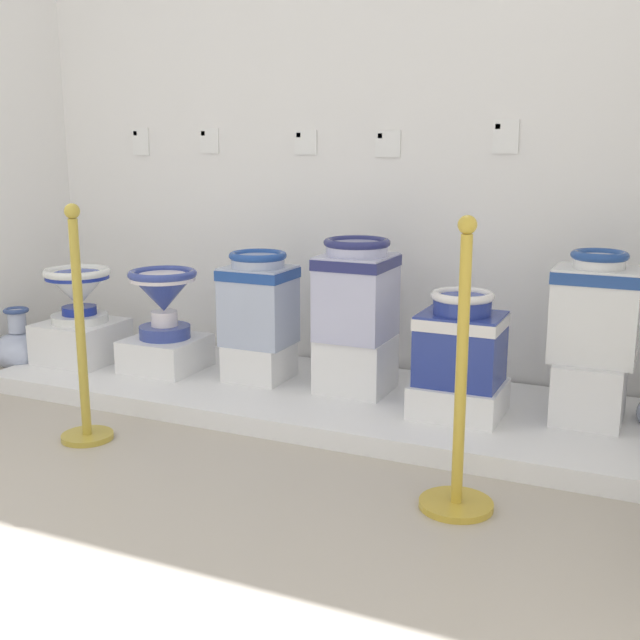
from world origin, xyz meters
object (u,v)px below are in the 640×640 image
(plinth_block_leftmost, at_px, (356,364))
(plinth_block_slender_white, at_px, (589,390))
(decorative_vase_corner, at_px, (19,349))
(info_placard_fifth, at_px, (506,136))
(plinth_block_rightmost, at_px, (260,361))
(antique_toilet_leftmost, at_px, (357,286))
(info_placard_second, at_px, (209,141))
(antique_toilet_slender_white, at_px, (596,306))
(plinth_block_pale_glazed, at_px, (166,353))
(plinth_block_squat_floral, at_px, (82,341))
(antique_toilet_rightmost, at_px, (259,296))
(stanchion_post_near_right, at_px, (459,427))
(info_placard_first, at_px, (141,141))
(antique_toilet_squat_floral, at_px, (78,289))
(antique_toilet_pale_glazed, at_px, (163,294))
(antique_toilet_tall_cobalt, at_px, (461,337))
(stanchion_post_near_left, at_px, (82,363))
(plinth_block_tall_cobalt, at_px, (458,398))
(info_placard_third, at_px, (306,142))
(info_placard_fourth, at_px, (388,144))

(plinth_block_leftmost, relative_size, plinth_block_slender_white, 0.94)
(decorative_vase_corner, bearing_deg, info_placard_fifth, 15.80)
(plinth_block_rightmost, bearing_deg, antique_toilet_leftmost, 1.61)
(info_placard_second, bearing_deg, antique_toilet_slender_white, -11.19)
(plinth_block_pale_glazed, height_order, decorative_vase_corner, decorative_vase_corner)
(decorative_vase_corner, bearing_deg, plinth_block_slender_white, 5.30)
(info_placard_fifth, bearing_deg, plinth_block_rightmost, -156.62)
(plinth_block_slender_white, xyz_separation_m, info_placard_second, (-2.13, 0.42, 1.04))
(plinth_block_squat_floral, relative_size, plinth_block_slender_white, 1.14)
(plinth_block_squat_floral, height_order, antique_toilet_rightmost, antique_toilet_rightmost)
(info_placard_second, bearing_deg, stanchion_post_near_right, -36.04)
(antique_toilet_leftmost, distance_m, antique_toilet_slender_white, 1.06)
(info_placard_first, bearing_deg, plinth_block_pale_glazed, -46.96)
(antique_toilet_squat_floral, height_order, antique_toilet_pale_glazed, antique_toilet_pale_glazed)
(plinth_block_leftmost, height_order, plinth_block_slender_white, same)
(info_placard_first, relative_size, decorative_vase_corner, 0.42)
(plinth_block_rightmost, bearing_deg, plinth_block_pale_glazed, -173.62)
(antique_toilet_rightmost, xyz_separation_m, info_placard_first, (-1.02, 0.47, 0.74))
(antique_toilet_tall_cobalt, height_order, info_placard_second, info_placard_second)
(info_placard_second, xyz_separation_m, stanchion_post_near_left, (0.17, -1.32, -0.92))
(decorative_vase_corner, bearing_deg, stanchion_post_near_left, -32.15)
(antique_toilet_pale_glazed, xyz_separation_m, antique_toilet_leftmost, (1.04, 0.07, 0.11))
(plinth_block_slender_white, distance_m, antique_toilet_slender_white, 0.37)
(plinth_block_rightmost, height_order, decorative_vase_corner, decorative_vase_corner)
(plinth_block_tall_cobalt, xyz_separation_m, info_placard_fifth, (0.03, 0.58, 1.12))
(plinth_block_tall_cobalt, height_order, info_placard_first, info_placard_first)
(antique_toilet_rightmost, xyz_separation_m, decorative_vase_corner, (-1.38, -0.23, -0.37))
(plinth_block_rightmost, xyz_separation_m, stanchion_post_near_left, (-0.38, -0.86, 0.17))
(antique_toilet_slender_white, bearing_deg, plinth_block_slender_white, 45.00)
(antique_toilet_leftmost, xyz_separation_m, antique_toilet_slender_white, (1.06, 0.03, -0.01))
(plinth_block_leftmost, relative_size, antique_toilet_slender_white, 0.70)
(plinth_block_slender_white, xyz_separation_m, info_placard_third, (-1.54, 0.42, 1.03))
(decorative_vase_corner, height_order, stanchion_post_near_left, stanchion_post_near_left)
(plinth_block_leftmost, xyz_separation_m, info_placard_fifth, (0.57, 0.45, 1.06))
(plinth_block_tall_cobalt, distance_m, stanchion_post_near_right, 0.76)
(antique_toilet_squat_floral, bearing_deg, info_placard_third, 28.14)
(antique_toilet_squat_floral, height_order, antique_toilet_tall_cobalt, antique_toilet_tall_cobalt)
(info_placard_first, height_order, decorative_vase_corner, info_placard_first)
(antique_toilet_squat_floral, xyz_separation_m, plinth_block_slender_white, (2.62, 0.16, -0.26))
(antique_toilet_pale_glazed, relative_size, info_placard_fifth, 2.28)
(antique_toilet_slender_white, height_order, info_placard_fourth, info_placard_fourth)
(info_placard_second, xyz_separation_m, decorative_vase_corner, (-0.82, -0.70, -1.12))
(antique_toilet_rightmost, xyz_separation_m, info_placard_fifth, (1.08, 0.47, 0.77))
(antique_toilet_slender_white, height_order, decorative_vase_corner, antique_toilet_slender_white)
(plinth_block_leftmost, relative_size, info_placard_third, 2.59)
(antique_toilet_slender_white, bearing_deg, info_placard_first, 170.78)
(antique_toilet_slender_white, distance_m, stanchion_post_near_right, 0.99)
(plinth_block_squat_floral, height_order, stanchion_post_near_right, stanchion_post_near_right)
(plinth_block_slender_white, bearing_deg, plinth_block_leftmost, -178.32)
(plinth_block_tall_cobalt, bearing_deg, antique_toilet_squat_floral, 179.89)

